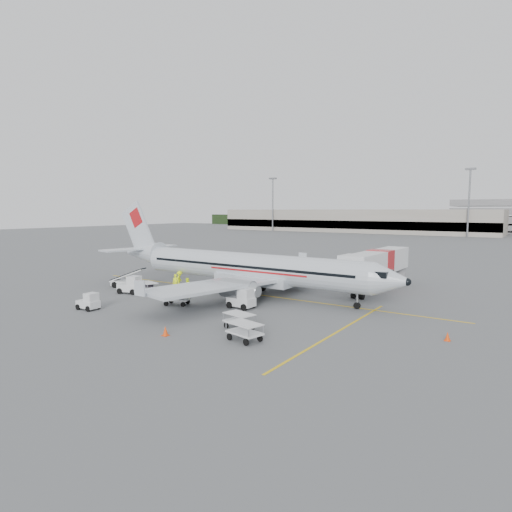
% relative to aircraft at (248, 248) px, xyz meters
% --- Properties ---
extents(ground, '(360.00, 360.00, 0.00)m').
position_rel_aircraft_xyz_m(ground, '(-0.58, 0.26, -4.88)').
color(ground, '#56595B').
extents(stripe_lead, '(44.00, 0.20, 0.01)m').
position_rel_aircraft_xyz_m(stripe_lead, '(-0.58, 0.26, -4.87)').
color(stripe_lead, yellow).
rests_on(stripe_lead, ground).
extents(stripe_cross, '(0.20, 20.00, 0.01)m').
position_rel_aircraft_xyz_m(stripe_cross, '(13.42, -7.74, -4.87)').
color(stripe_cross, yellow).
rests_on(stripe_cross, ground).
extents(terminal_west, '(110.00, 22.00, 9.00)m').
position_rel_aircraft_xyz_m(terminal_west, '(-40.58, 130.26, -0.38)').
color(terminal_west, gray).
rests_on(terminal_west, ground).
extents(treeline, '(300.00, 3.00, 6.00)m').
position_rel_aircraft_xyz_m(treeline, '(-0.58, 175.26, -1.88)').
color(treeline, black).
rests_on(treeline, ground).
extents(mast_west, '(3.20, 1.20, 22.00)m').
position_rel_aircraft_xyz_m(mast_west, '(-70.58, 118.26, 6.12)').
color(mast_west, slate).
rests_on(mast_west, ground).
extents(mast_center, '(3.20, 1.20, 22.00)m').
position_rel_aircraft_xyz_m(mast_center, '(4.42, 118.26, 6.12)').
color(mast_center, slate).
rests_on(mast_center, ground).
extents(aircraft, '(35.67, 28.11, 9.75)m').
position_rel_aircraft_xyz_m(aircraft, '(0.00, 0.00, 0.00)').
color(aircraft, silver).
rests_on(aircraft, ground).
extents(jet_bridge, '(3.68, 16.95, 4.42)m').
position_rel_aircraft_xyz_m(jet_bridge, '(10.59, 10.22, -2.66)').
color(jet_bridge, silver).
rests_on(jet_bridge, ground).
extents(belt_loader, '(5.67, 3.20, 2.89)m').
position_rel_aircraft_xyz_m(belt_loader, '(-13.43, -4.50, -3.43)').
color(belt_loader, silver).
rests_on(belt_loader, ground).
extents(tug_fore, '(2.44, 1.44, 1.85)m').
position_rel_aircraft_xyz_m(tug_fore, '(3.16, -5.66, -3.95)').
color(tug_fore, silver).
rests_on(tug_fore, ground).
extents(tug_mid, '(2.04, 1.24, 1.53)m').
position_rel_aircraft_xyz_m(tug_mid, '(-7.80, -13.72, -4.11)').
color(tug_mid, silver).
rests_on(tug_mid, ground).
extents(tug_aft, '(2.68, 1.93, 1.87)m').
position_rel_aircraft_xyz_m(tug_aft, '(-10.71, -6.68, -3.94)').
color(tug_aft, silver).
rests_on(tug_aft, ground).
extents(cart_loaded_a, '(2.72, 2.21, 1.23)m').
position_rel_aircraft_xyz_m(cart_loaded_a, '(-2.53, -8.00, -4.26)').
color(cart_loaded_a, silver).
rests_on(cart_loaded_a, ground).
extents(cart_loaded_b, '(2.55, 1.88, 1.19)m').
position_rel_aircraft_xyz_m(cart_loaded_b, '(-9.15, -5.58, -4.28)').
color(cart_loaded_b, silver).
rests_on(cart_loaded_b, ground).
extents(cart_empty_a, '(2.67, 1.92, 1.26)m').
position_rel_aircraft_xyz_m(cart_empty_a, '(9.08, -13.38, -4.24)').
color(cart_empty_a, silver).
rests_on(cart_empty_a, ground).
extents(cart_empty_b, '(2.54, 1.83, 1.20)m').
position_rel_aircraft_xyz_m(cart_empty_b, '(7.04, -11.22, -4.28)').
color(cart_empty_b, silver).
rests_on(cart_empty_b, ground).
extents(cone_nose, '(0.39, 0.39, 0.64)m').
position_rel_aircraft_xyz_m(cone_nose, '(20.44, -5.67, -4.56)').
color(cone_nose, '#F5430A').
rests_on(cone_nose, ground).
extents(cone_port, '(0.39, 0.39, 0.64)m').
position_rel_aircraft_xyz_m(cone_port, '(-2.62, 16.25, -4.55)').
color(cone_port, '#F5430A').
rests_on(cone_port, ground).
extents(cone_stbd, '(0.43, 0.43, 0.70)m').
position_rel_aircraft_xyz_m(cone_stbd, '(3.75, -15.52, -4.53)').
color(cone_stbd, '#F5430A').
rests_on(cone_stbd, ground).
extents(crew_a, '(0.82, 0.81, 1.91)m').
position_rel_aircraft_xyz_m(crew_a, '(-7.37, -3.24, -3.92)').
color(crew_a, '#DAF510').
rests_on(crew_a, ground).
extents(crew_b, '(1.00, 0.95, 1.63)m').
position_rel_aircraft_xyz_m(crew_b, '(-5.75, -3.17, -4.06)').
color(crew_b, '#DAF510').
rests_on(crew_b, ground).
extents(crew_c, '(1.24, 1.41, 1.90)m').
position_rel_aircraft_xyz_m(crew_c, '(-8.72, -1.26, -3.93)').
color(crew_c, '#DAF510').
rests_on(crew_c, ground).
extents(crew_d, '(1.10, 0.60, 1.77)m').
position_rel_aircraft_xyz_m(crew_d, '(-10.77, -5.81, -3.99)').
color(crew_d, '#DAF510').
rests_on(crew_d, ground).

